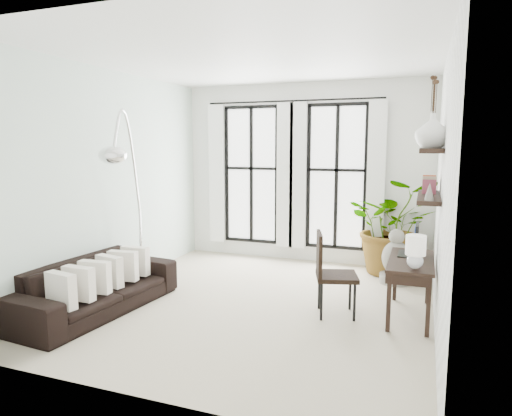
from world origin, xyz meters
The scene contains 16 objects.
floor centered at (0.00, 0.00, 0.00)m, with size 5.00×5.00×0.00m, color #BAAF94.
ceiling centered at (0.00, 0.00, 3.20)m, with size 5.00×5.00×0.00m, color white.
wall_left centered at (-2.25, 0.00, 1.60)m, with size 5.00×5.00×0.00m, color silver.
wall_right centered at (2.25, 0.00, 1.60)m, with size 5.00×5.00×0.00m, color white.
wall_back centered at (0.00, 2.50, 1.60)m, with size 4.50×4.50×0.00m, color white.
windows centered at (-0.20, 2.43, 1.56)m, with size 3.26×0.13×2.65m.
wall_shelves centered at (2.11, 0.24, 1.73)m, with size 0.25×1.30×0.60m.
sofa centered at (-1.80, -0.97, 0.33)m, with size 2.26×0.89×0.66m, color black.
throw_pillows centered at (-1.70, -0.97, 0.50)m, with size 0.40×1.52×0.40m.
plant centered at (1.60, 2.15, 0.79)m, with size 1.43×1.24×1.59m, color #2D7228.
desk centered at (1.95, 0.15, 0.69)m, with size 0.52×1.24×1.12m.
desk_chair centered at (1.00, -0.06, 0.60)m, with size 0.61×0.61×1.04m.
arc_lamp centered at (-1.70, -0.39, 1.98)m, with size 0.77×1.44×2.58m.
buddha centered at (1.70, 1.61, 0.36)m, with size 0.47×0.47×0.84m.
vase_a centered at (2.11, -0.05, 2.27)m, with size 0.37×0.37×0.38m, color white.
vase_b centered at (2.11, 0.35, 2.27)m, with size 0.37×0.37×0.38m, color white.
Camera 1 is at (2.06, -5.52, 2.12)m, focal length 32.00 mm.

